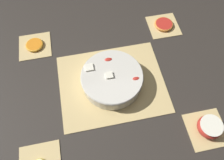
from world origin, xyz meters
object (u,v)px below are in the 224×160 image
Objects in this scene: fruit_salad_bowl at (112,79)px; grapefruit_slice at (164,24)px; orange_slice_whole at (34,45)px; apple_half at (209,127)px.

fruit_salad_bowl is 2.78× the size of grapefruit_slice.
orange_slice_whole is 0.62m from grapefruit_slice.
grapefruit_slice is (0.00, -0.52, -0.02)m from apple_half.
fruit_salad_bowl is 3.13× the size of orange_slice_whole.
orange_slice_whole is at bearing -40.23° from fruit_salad_bowl.
orange_slice_whole is at bearing -40.22° from apple_half.
apple_half reaches higher than orange_slice_whole.
orange_slice_whole is (0.31, -0.26, -0.03)m from fruit_salad_bowl.
fruit_salad_bowl reaches higher than orange_slice_whole.
orange_slice_whole is at bearing 0.00° from grapefruit_slice.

